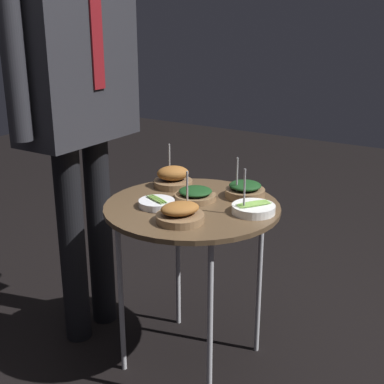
# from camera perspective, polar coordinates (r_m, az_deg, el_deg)

# --- Properties ---
(ground_plane) EXTENTS (8.00, 8.00, 0.00)m
(ground_plane) POSITION_cam_1_polar(r_m,az_deg,el_deg) (2.29, 0.00, -17.36)
(ground_plane) COLOR black
(serving_cart) EXTENTS (0.65, 0.65, 0.67)m
(serving_cart) POSITION_cam_1_polar(r_m,az_deg,el_deg) (1.99, 0.00, -2.72)
(serving_cart) COLOR brown
(serving_cart) RESTS_ON ground_plane
(bowl_asparagus_front_center) EXTENTS (0.13, 0.13, 0.03)m
(bowl_asparagus_front_center) POSITION_cam_1_polar(r_m,az_deg,el_deg) (1.95, -3.79, -1.18)
(bowl_asparagus_front_center) COLOR silver
(bowl_asparagus_front_center) RESTS_ON serving_cart
(bowl_spinach_mid_right) EXTENTS (0.15, 0.15, 0.16)m
(bowl_spinach_mid_right) POSITION_cam_1_polar(r_m,az_deg,el_deg) (2.05, 5.67, 0.21)
(bowl_spinach_mid_right) COLOR brown
(bowl_spinach_mid_right) RESTS_ON serving_cart
(bowl_asparagus_mid_left) EXTENTS (0.15, 0.15, 0.17)m
(bowl_asparagus_mid_left) POSITION_cam_1_polar(r_m,az_deg,el_deg) (1.90, 6.56, -1.75)
(bowl_asparagus_mid_left) COLOR white
(bowl_asparagus_mid_left) RESTS_ON serving_cart
(bowl_roast_front_left) EXTENTS (0.17, 0.17, 0.17)m
(bowl_roast_front_left) POSITION_cam_1_polar(r_m,az_deg,el_deg) (1.81, -1.28, -2.31)
(bowl_roast_front_left) COLOR brown
(bowl_roast_front_left) RESTS_ON serving_cart
(bowl_roast_center) EXTENTS (0.16, 0.16, 0.17)m
(bowl_roast_center) POSITION_cam_1_polar(r_m,az_deg,el_deg) (2.16, -2.05, 1.52)
(bowl_roast_center) COLOR brown
(bowl_roast_center) RESTS_ON serving_cart
(bowl_spinach_back_left) EXTENTS (0.16, 0.16, 0.05)m
(bowl_spinach_back_left) POSITION_cam_1_polar(r_m,az_deg,el_deg) (2.02, 0.37, -0.26)
(bowl_spinach_back_left) COLOR brown
(bowl_spinach_back_left) RESTS_ON serving_cart
(waiter_figure) EXTENTS (0.64, 0.24, 1.75)m
(waiter_figure) POSITION_cam_1_polar(r_m,az_deg,el_deg) (2.15, -12.34, 11.83)
(waiter_figure) COLOR black
(waiter_figure) RESTS_ON ground_plane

